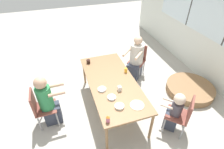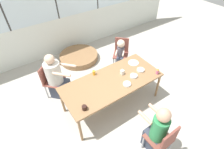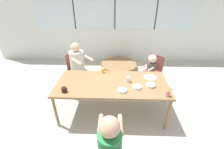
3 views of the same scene
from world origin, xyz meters
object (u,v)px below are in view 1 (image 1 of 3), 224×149
object	(u,v)px
chair_for_man_blue_shirt	(40,106)
person_woman_green_shirt	(136,60)
chair_for_toddler	(183,113)
bowl_white_shallow	(112,97)
sippy_cup	(108,119)
folded_table_stack	(190,89)
milk_carton_small	(120,88)
bowl_fruit	(119,106)
person_man_blue_shirt	(48,103)
person_toddler	(174,112)
bowl_cereal	(102,89)
chair_for_woman_green_shirt	(138,57)
juice_glass	(126,70)
coffee_mug	(88,62)

from	to	relation	value
chair_for_man_blue_shirt	person_woman_green_shirt	bearing A→B (deg)	109.65
chair_for_toddler	bowl_white_shallow	world-z (taller)	chair_for_toddler
sippy_cup	folded_table_stack	bearing A→B (deg)	108.36
chair_for_toddler	folded_table_stack	size ratio (longest dim) A/B	0.75
bowl_white_shallow	milk_carton_small	bearing A→B (deg)	126.18
chair_for_toddler	bowl_fruit	bearing A→B (deg)	118.87
person_man_blue_shirt	person_toddler	xyz separation A→B (m)	(0.91, 2.24, -0.09)
bowl_cereal	chair_for_man_blue_shirt	bearing A→B (deg)	-97.81
chair_for_woman_green_shirt	person_toddler	world-z (taller)	person_toddler
milk_carton_small	folded_table_stack	world-z (taller)	milk_carton_small
person_woman_green_shirt	folded_table_stack	bearing A→B (deg)	-177.58
person_woman_green_shirt	bowl_white_shallow	distance (m)	1.76
milk_carton_small	bowl_cereal	bearing A→B (deg)	-110.71
chair_for_woman_green_shirt	person_man_blue_shirt	world-z (taller)	person_man_blue_shirt
sippy_cup	milk_carton_small	bearing A→B (deg)	146.03
person_toddler	chair_for_toddler	bearing A→B (deg)	-90.00
person_woman_green_shirt	chair_for_man_blue_shirt	bearing A→B (deg)	67.68
person_man_blue_shirt	juice_glass	world-z (taller)	person_man_blue_shirt
coffee_mug	bowl_cereal	world-z (taller)	coffee_mug
bowl_fruit	person_man_blue_shirt	bearing A→B (deg)	-119.66
milk_carton_small	bowl_cereal	xyz separation A→B (m)	(-0.12, -0.32, -0.03)
juice_glass	bowl_cereal	world-z (taller)	juice_glass
bowl_cereal	sippy_cup	bearing A→B (deg)	-8.29
chair_for_woman_green_shirt	person_woman_green_shirt	xyz separation A→B (m)	(0.11, -0.12, 0.02)
person_woman_green_shirt	bowl_cereal	world-z (taller)	person_woman_green_shirt
person_woman_green_shirt	bowl_white_shallow	world-z (taller)	person_woman_green_shirt
person_toddler	juice_glass	xyz separation A→B (m)	(-1.14, -0.54, 0.32)
bowl_cereal	milk_carton_small	bearing A→B (deg)	69.29
sippy_cup	folded_table_stack	size ratio (longest dim) A/B	0.12
coffee_mug	juice_glass	world-z (taller)	juice_glass
person_man_blue_shirt	bowl_fruit	xyz separation A→B (m)	(0.69, 1.21, 0.20)
person_man_blue_shirt	bowl_cereal	world-z (taller)	person_man_blue_shirt
chair_for_toddler	person_man_blue_shirt	xyz separation A→B (m)	(-1.02, -2.35, 0.04)
person_man_blue_shirt	bowl_cereal	xyz separation A→B (m)	(0.17, 1.04, 0.19)
person_man_blue_shirt	coffee_mug	distance (m)	1.31
person_toddler	person_man_blue_shirt	bearing A→B (deg)	112.88
person_toddler	folded_table_stack	xyz separation A→B (m)	(-0.78, 1.07, -0.37)
chair_for_man_blue_shirt	bowl_cereal	bearing A→B (deg)	81.30
person_toddler	chair_for_woman_green_shirt	bearing A→B (deg)	40.61
chair_for_toddler	bowl_cereal	bearing A→B (deg)	101.89
chair_for_man_blue_shirt	juice_glass	xyz separation A→B (m)	(-0.23, 1.86, 0.27)
milk_carton_small	chair_for_woman_green_shirt	bearing A→B (deg)	141.88
chair_for_toddler	person_toddler	xyz separation A→B (m)	(-0.11, -0.11, -0.05)
chair_for_toddler	person_man_blue_shirt	world-z (taller)	person_man_blue_shirt
chair_for_woman_green_shirt	person_toddler	size ratio (longest dim) A/B	0.93
chair_for_toddler	folded_table_stack	xyz separation A→B (m)	(-0.89, 0.96, -0.42)
coffee_mug	sippy_cup	world-z (taller)	sippy_cup
chair_for_man_blue_shirt	juice_glass	distance (m)	1.89
bowl_white_shallow	folded_table_stack	world-z (taller)	bowl_white_shallow
chair_for_woman_green_shirt	milk_carton_small	xyz separation A→B (m)	(1.31, -1.03, 0.27)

